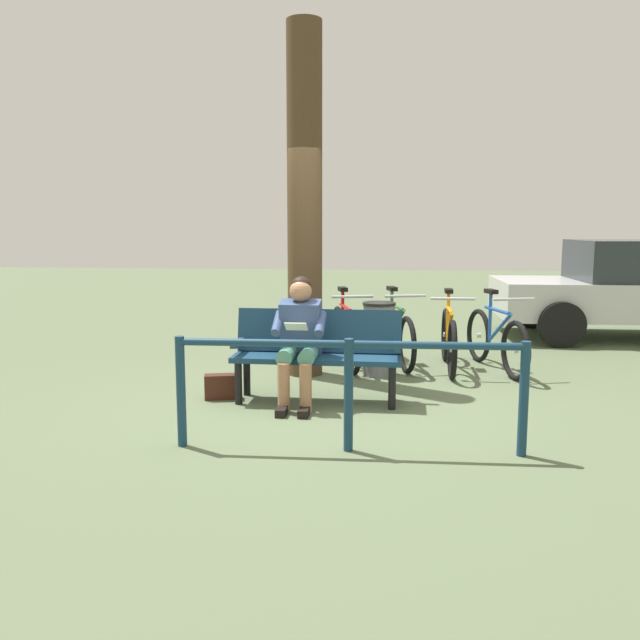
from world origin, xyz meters
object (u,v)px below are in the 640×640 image
at_px(litter_bin, 379,339).
at_px(person_reading, 299,334).
at_px(handbag, 220,387).
at_px(bicycle_silver, 449,339).
at_px(bicycle_red, 395,335).
at_px(bench, 318,348).
at_px(bicycle_black, 496,340).
at_px(bicycle_blue, 345,336).
at_px(tree_trunk, 305,203).

bearing_deg(litter_bin, person_reading, 61.57).
distance_m(handbag, bicycle_silver, 2.83).
height_order(litter_bin, bicycle_red, bicycle_red).
bearing_deg(bench, handbag, 4.88).
bearing_deg(bicycle_red, bicycle_silver, 55.62).
bearing_deg(bicycle_black, bicycle_blue, -108.12).
bearing_deg(person_reading, bicycle_silver, -131.35).
distance_m(person_reading, handbag, 0.97).
distance_m(handbag, bicycle_blue, 2.03).
bearing_deg(person_reading, bicycle_black, -140.01).
xyz_separation_m(person_reading, litter_bin, (-0.71, -1.31, -0.25)).
relative_size(person_reading, handbag, 4.00).
relative_size(tree_trunk, litter_bin, 4.64).
relative_size(bench, bicycle_blue, 0.98).
distance_m(bicycle_black, bicycle_silver, 0.54).
bearing_deg(handbag, person_reading, 173.50).
distance_m(tree_trunk, bicycle_red, 1.97).
distance_m(litter_bin, bicycle_blue, 0.63).
xyz_separation_m(person_reading, bicycle_black, (-2.06, -1.70, -0.31)).
bearing_deg(bench, bicycle_red, -112.52).
bearing_deg(bicycle_red, handbag, -57.62).
distance_m(bench, tree_trunk, 1.81).
bearing_deg(tree_trunk, bicycle_silver, -164.98).
xyz_separation_m(handbag, bicycle_silver, (-2.32, -1.61, 0.24)).
relative_size(person_reading, bicycle_black, 0.73).
distance_m(bench, litter_bin, 1.28).
height_order(bicycle_silver, bicycle_red, same).
bearing_deg(handbag, bicycle_blue, -122.91).
xyz_separation_m(bicycle_red, bicycle_blue, (0.60, 0.14, 0.00)).
xyz_separation_m(tree_trunk, bicycle_blue, (-0.42, -0.52, -1.56)).
distance_m(bench, handbag, 1.03).
relative_size(tree_trunk, bicycle_black, 2.35).
bearing_deg(bicycle_blue, handbag, -47.90).
height_order(litter_bin, bicycle_black, bicycle_black).
xyz_separation_m(handbag, bicycle_red, (-1.69, -1.83, 0.24)).
relative_size(litter_bin, bicycle_black, 0.51).
height_order(handbag, bicycle_blue, bicycle_blue).
xyz_separation_m(bicycle_silver, bicycle_blue, (1.22, -0.08, 0.00)).
distance_m(person_reading, tree_trunk, 1.78).
relative_size(bicycle_red, bicycle_blue, 1.00).
height_order(bicycle_black, bicycle_blue, same).
xyz_separation_m(bench, handbag, (0.95, 0.07, -0.39)).
xyz_separation_m(handbag, bicycle_black, (-2.86, -1.61, 0.24)).
bearing_deg(bicycle_silver, bicycle_blue, -93.64).
relative_size(bench, person_reading, 1.34).
bearing_deg(bicycle_blue, litter_bin, 26.50).
bearing_deg(bicycle_blue, person_reading, -24.51).
height_order(handbag, tree_trunk, tree_trunk).
bearing_deg(tree_trunk, person_reading, 95.37).
height_order(bench, litter_bin, bench).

